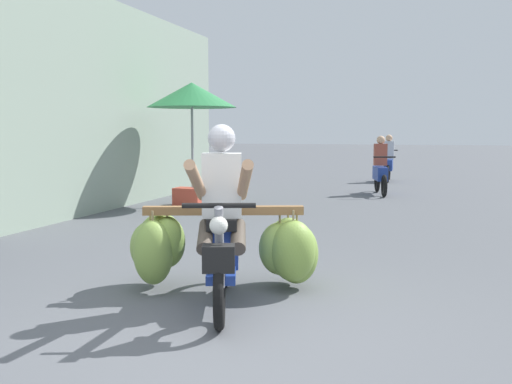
# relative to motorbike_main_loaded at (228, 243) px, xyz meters

# --- Properties ---
(ground_plane) EXTENTS (120.00, 120.00, 0.00)m
(ground_plane) POSITION_rel_motorbike_main_loaded_xyz_m (0.39, -1.30, -0.47)
(ground_plane) COLOR #56595E
(motorbike_main_loaded) EXTENTS (1.91, 2.03, 1.58)m
(motorbike_main_loaded) POSITION_rel_motorbike_main_loaded_xyz_m (0.00, 0.00, 0.00)
(motorbike_main_loaded) COLOR black
(motorbike_main_loaded) RESTS_ON ground
(motorbike_distant_ahead_left) EXTENTS (0.61, 1.59, 1.40)m
(motorbike_distant_ahead_left) POSITION_rel_motorbike_main_loaded_xyz_m (0.59, 9.07, 0.09)
(motorbike_distant_ahead_left) COLOR black
(motorbike_distant_ahead_left) RESTS_ON ground
(motorbike_distant_ahead_right) EXTENTS (0.50, 1.62, 1.40)m
(motorbike_distant_ahead_right) POSITION_rel_motorbike_main_loaded_xyz_m (0.51, 12.70, 0.09)
(motorbike_distant_ahead_right) COLOR black
(motorbike_distant_ahead_right) RESTS_ON ground
(shopfront_building) EXTENTS (3.23, 8.29, 4.00)m
(shopfront_building) POSITION_rel_motorbike_main_loaded_xyz_m (-5.72, 5.69, 1.53)
(shopfront_building) COLOR gray
(shopfront_building) RESTS_ON ground
(market_umbrella_near_shop) EXTENTS (1.81, 1.81, 2.49)m
(market_umbrella_near_shop) POSITION_rel_motorbike_main_loaded_xyz_m (-2.90, 5.90, 1.76)
(market_umbrella_near_shop) COLOR #99999E
(market_umbrella_near_shop) RESTS_ON ground
(produce_crate) EXTENTS (0.56, 0.40, 0.36)m
(produce_crate) POSITION_rel_motorbike_main_loaded_xyz_m (-2.96, 5.82, -0.29)
(produce_crate) COLOR #CC4C38
(produce_crate) RESTS_ON ground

